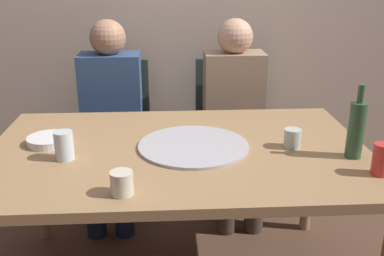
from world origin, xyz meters
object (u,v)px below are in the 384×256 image
at_px(wine_bottle, 356,129).
at_px(guest_in_beanie, 235,110).
at_px(tumbler_near, 122,183).
at_px(soda_can, 381,159).
at_px(pizza_tray, 193,146).
at_px(tumbler_far, 292,138).
at_px(chair_right, 231,121).
at_px(plate_stack, 49,140).
at_px(dining_table, 178,162).
at_px(wine_glass, 64,145).
at_px(guest_in_sweater, 111,112).
at_px(chair_left, 115,124).

distance_m(wine_bottle, guest_in_beanie, 0.98).
relative_size(tumbler_near, soda_can, 0.68).
height_order(pizza_tray, tumbler_far, tumbler_far).
height_order(pizza_tray, guest_in_beanie, guest_in_beanie).
bearing_deg(guest_in_beanie, chair_right, -90.00).
xyz_separation_m(wine_bottle, tumbler_far, (-0.22, 0.11, -0.08)).
bearing_deg(pizza_tray, wine_bottle, -12.56).
bearing_deg(tumbler_near, pizza_tray, 56.27).
xyz_separation_m(soda_can, plate_stack, (-1.31, 0.38, -0.04)).
bearing_deg(chair_right, dining_table, 68.17).
relative_size(wine_glass, chair_right, 0.13).
bearing_deg(wine_glass, guest_in_sweater, 84.57).
bearing_deg(guest_in_sweater, chair_right, -168.50).
relative_size(tumbler_near, chair_right, 0.09).
bearing_deg(wine_glass, wine_bottle, -2.38).
bearing_deg(chair_right, chair_left, 0.00).
height_order(guest_in_sweater, guest_in_beanie, same).
bearing_deg(chair_left, wine_glass, 85.39).
height_order(tumbler_near, tumbler_far, tumbler_near).
distance_m(wine_bottle, chair_right, 1.15).
xyz_separation_m(tumbler_far, plate_stack, (-1.05, 0.10, -0.02)).
bearing_deg(pizza_tray, wine_glass, -169.77).
xyz_separation_m(dining_table, wine_bottle, (0.71, -0.14, 0.19)).
height_order(pizza_tray, chair_right, chair_right).
bearing_deg(wine_bottle, dining_table, 169.15).
distance_m(tumbler_near, guest_in_beanie, 1.30).
relative_size(plate_stack, guest_in_sweater, 0.16).
bearing_deg(plate_stack, soda_can, -16.24).
relative_size(dining_table, pizza_tray, 3.40).
xyz_separation_m(tumbler_near, chair_left, (-0.18, 1.31, -0.25)).
xyz_separation_m(tumbler_far, wine_glass, (-0.95, -0.07, 0.02)).
xyz_separation_m(wine_bottle, chair_left, (-1.09, 1.05, -0.33)).
xyz_separation_m(tumbler_near, chair_right, (0.57, 1.31, -0.25)).
bearing_deg(plate_stack, tumbler_near, -52.82).
height_order(tumbler_far, guest_in_sweater, guest_in_sweater).
xyz_separation_m(guest_in_sweater, guest_in_beanie, (0.74, 0.00, 0.00)).
height_order(dining_table, guest_in_beanie, guest_in_beanie).
distance_m(wine_bottle, wine_glass, 1.17).
relative_size(wine_bottle, wine_glass, 2.59).
bearing_deg(chair_left, chair_right, -180.00).
bearing_deg(tumbler_far, pizza_tray, 176.10).
bearing_deg(plate_stack, wine_glass, -57.90).
xyz_separation_m(dining_table, chair_right, (0.37, 0.91, -0.14)).
bearing_deg(tumbler_near, soda_can, 5.75).
height_order(tumbler_far, plate_stack, tumbler_far).
xyz_separation_m(tumbler_near, guest_in_beanie, (0.57, 1.16, -0.12)).
distance_m(tumbler_far, guest_in_beanie, 0.80).
relative_size(tumbler_far, soda_can, 0.67).
bearing_deg(tumbler_far, dining_table, 177.47).
xyz_separation_m(plate_stack, guest_in_sweater, (0.19, 0.68, -0.10)).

